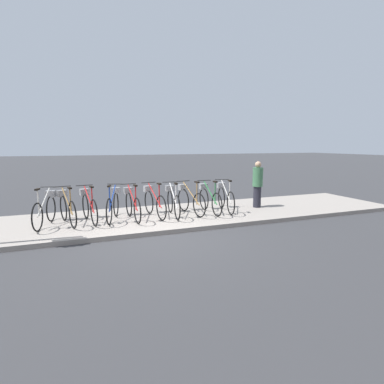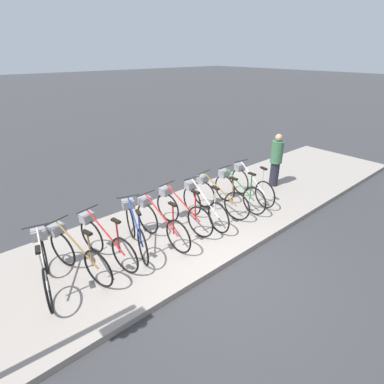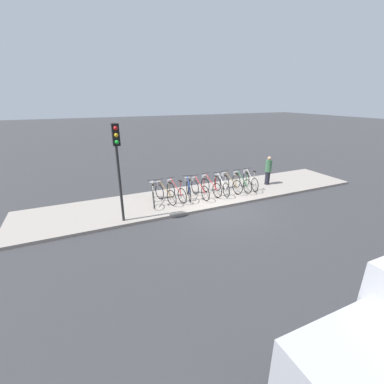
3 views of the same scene
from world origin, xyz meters
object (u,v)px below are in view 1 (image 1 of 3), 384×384
at_px(parked_bicycle_7, 189,199).
at_px(parked_bicycle_4, 132,203).
at_px(parked_bicycle_2, 89,205).
at_px(parked_bicycle_6, 173,201).
at_px(parked_bicycle_1, 67,207).
at_px(parked_bicycle_9, 225,197).
at_px(parked_bicycle_3, 113,204).
at_px(parked_bicycle_8, 209,198).
at_px(parked_bicycle_5, 154,201).
at_px(pedestrian, 258,184).
at_px(parked_bicycle_0, 46,208).

bearing_deg(parked_bicycle_7, parked_bicycle_4, -177.01).
bearing_deg(parked_bicycle_2, parked_bicycle_6, -3.36).
xyz_separation_m(parked_bicycle_1, parked_bicycle_9, (4.71, -0.05, 0.00)).
height_order(parked_bicycle_3, parked_bicycle_8, same).
distance_m(parked_bicycle_2, parked_bicycle_4, 1.17).
xyz_separation_m(parked_bicycle_3, parked_bicycle_5, (1.16, -0.01, 0.00)).
relative_size(parked_bicycle_1, parked_bicycle_9, 0.98).
distance_m(parked_bicycle_3, pedestrian, 4.78).
distance_m(parked_bicycle_4, parked_bicycle_7, 1.79).
distance_m(parked_bicycle_3, parked_bicycle_6, 1.72).
relative_size(parked_bicycle_0, parked_bicycle_5, 0.98).
relative_size(parked_bicycle_3, pedestrian, 1.05).
height_order(parked_bicycle_1, parked_bicycle_3, same).
bearing_deg(parked_bicycle_2, parked_bicycle_1, -175.83).
xyz_separation_m(parked_bicycle_1, parked_bicycle_4, (1.72, -0.10, 0.00)).
height_order(parked_bicycle_0, parked_bicycle_5, same).
xyz_separation_m(parked_bicycle_6, parked_bicycle_7, (0.57, 0.09, 0.00)).
height_order(parked_bicycle_3, parked_bicycle_6, same).
bearing_deg(parked_bicycle_1, parked_bicycle_0, 176.11).
xyz_separation_m(parked_bicycle_4, parked_bicycle_7, (1.78, 0.09, 0.00)).
bearing_deg(parked_bicycle_9, parked_bicycle_4, -179.11).
distance_m(parked_bicycle_6, pedestrian, 3.07).
distance_m(parked_bicycle_0, pedestrian, 6.51).
bearing_deg(parked_bicycle_2, parked_bicycle_3, -0.91).
bearing_deg(parked_bicycle_2, parked_bicycle_7, -0.92).
bearing_deg(parked_bicycle_3, parked_bicycle_1, -178.59).
distance_m(parked_bicycle_6, parked_bicycle_9, 1.77).
distance_m(parked_bicycle_2, pedestrian, 5.44).
relative_size(parked_bicycle_3, parked_bicycle_9, 0.97).
distance_m(parked_bicycle_0, parked_bicycle_4, 2.24).
height_order(parked_bicycle_5, parked_bicycle_7, same).
distance_m(parked_bicycle_0, parked_bicycle_7, 4.02).
xyz_separation_m(parked_bicycle_0, parked_bicycle_2, (1.07, 0.01, 0.00)).
relative_size(parked_bicycle_1, parked_bicycle_8, 0.97).
height_order(parked_bicycle_5, parked_bicycle_6, same).
relative_size(parked_bicycle_1, parked_bicycle_2, 0.99).
relative_size(parked_bicycle_8, parked_bicycle_9, 1.01).
relative_size(parked_bicycle_3, parked_bicycle_6, 0.96).
relative_size(parked_bicycle_1, parked_bicycle_4, 0.97).
bearing_deg(parked_bicycle_5, parked_bicycle_8, -3.93).
xyz_separation_m(parked_bicycle_2, parked_bicycle_7, (2.95, -0.05, 0.00)).
bearing_deg(parked_bicycle_9, parked_bicycle_5, 178.09).
bearing_deg(parked_bicycle_1, parked_bicycle_4, -3.32).
relative_size(parked_bicycle_6, parked_bicycle_9, 1.01).
distance_m(parked_bicycle_7, pedestrian, 2.50).
relative_size(parked_bicycle_0, parked_bicycle_8, 0.98).
height_order(parked_bicycle_7, pedestrian, pedestrian).
bearing_deg(parked_bicycle_8, parked_bicycle_1, 178.67).
xyz_separation_m(parked_bicycle_5, parked_bicycle_7, (1.12, -0.03, 0.00)).
xyz_separation_m(parked_bicycle_3, parked_bicycle_6, (1.72, -0.13, 0.00)).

